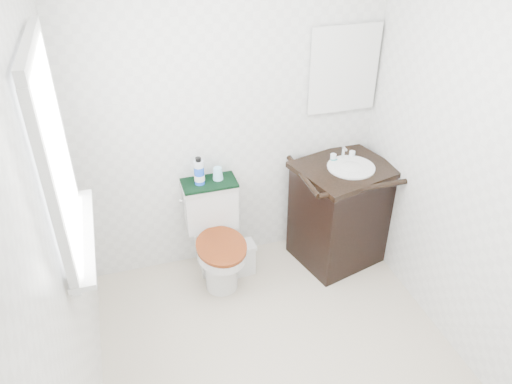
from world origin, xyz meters
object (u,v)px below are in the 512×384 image
vanity (341,211)px  mouthwash_bottle (199,172)px  cup (218,173)px  toilet (216,239)px  trash_bin (243,258)px

vanity → mouthwash_bottle: size_ratio=4.43×
cup → toilet: bearing=-116.9°
mouthwash_bottle → toilet: bearing=-60.0°
vanity → trash_bin: size_ratio=3.47×
toilet → vanity: size_ratio=0.80×
vanity → cup: 1.00m
toilet → mouthwash_bottle: (-0.07, 0.12, 0.52)m
trash_bin → toilet: bearing=167.3°
toilet → trash_bin: (0.20, -0.04, -0.19)m
toilet → mouthwash_bottle: size_ratio=3.56×
vanity → trash_bin: (-0.78, 0.02, -0.30)m
toilet → vanity: (0.97, -0.07, 0.10)m
toilet → cup: 0.50m
vanity → toilet: bearing=176.0°
vanity → mouthwash_bottle: mouthwash_bottle is taller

